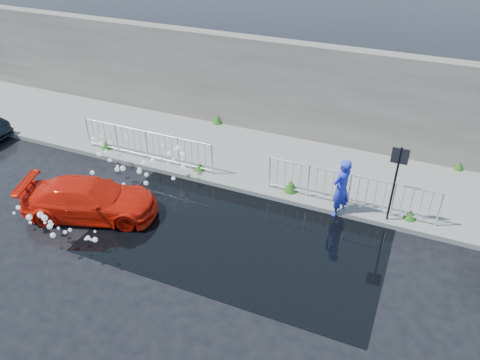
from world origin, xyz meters
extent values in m
plane|color=black|center=(0.00, 0.00, 0.00)|extent=(90.00, 90.00, 0.00)
cube|color=slate|center=(0.00, 5.00, 0.07)|extent=(30.00, 4.00, 0.15)
cube|color=slate|center=(0.00, 3.00, 0.08)|extent=(30.00, 0.25, 0.16)
cube|color=#5C574D|center=(0.00, 7.20, 1.90)|extent=(30.00, 0.60, 3.50)
cube|color=black|center=(0.50, 1.00, 0.01)|extent=(8.00, 5.00, 0.01)
cylinder|color=black|center=(4.20, 3.10, 1.25)|extent=(0.06, 0.06, 2.50)
cube|color=black|center=(4.20, 3.10, 2.25)|extent=(0.45, 0.04, 0.45)
cylinder|color=silver|center=(-6.50, 3.35, 0.70)|extent=(0.05, 0.05, 1.10)
cylinder|color=silver|center=(-1.50, 3.35, 0.70)|extent=(0.05, 0.05, 1.10)
cylinder|color=silver|center=(-4.00, 3.35, 1.22)|extent=(5.00, 0.04, 0.04)
cylinder|color=silver|center=(-4.00, 3.35, 0.27)|extent=(5.00, 0.04, 0.04)
cylinder|color=silver|center=(0.50, 3.35, 0.70)|extent=(0.05, 0.05, 1.10)
cylinder|color=silver|center=(5.50, 3.35, 0.70)|extent=(0.05, 0.05, 1.10)
cylinder|color=silver|center=(3.00, 3.35, 1.22)|extent=(5.00, 0.04, 0.04)
cylinder|color=silver|center=(3.00, 3.35, 0.27)|extent=(5.00, 0.04, 0.04)
cone|color=#1C4211|center=(-5.80, 3.40, 0.33)|extent=(0.40, 0.40, 0.35)
cone|color=#1C4211|center=(-2.00, 3.40, 0.28)|extent=(0.36, 0.36, 0.27)
cone|color=#1C4211|center=(1.20, 3.40, 0.35)|extent=(0.44, 0.44, 0.40)
cone|color=#1C4211|center=(4.80, 3.40, 0.29)|extent=(0.38, 0.38, 0.28)
cone|color=#1C4211|center=(-3.00, 6.90, 0.33)|extent=(0.42, 0.42, 0.37)
cone|color=#1C4211|center=(6.00, 6.90, 0.30)|extent=(0.34, 0.34, 0.30)
sphere|color=white|center=(-3.11, 1.17, 0.27)|extent=(0.07, 0.07, 0.07)
sphere|color=white|center=(-2.70, 2.69, 0.99)|extent=(0.16, 0.16, 0.16)
sphere|color=white|center=(-5.56, 2.92, 0.91)|extent=(0.10, 0.10, 0.10)
sphere|color=white|center=(-2.54, 2.29, 0.89)|extent=(0.08, 0.08, 0.08)
sphere|color=white|center=(-2.09, 2.48, 0.74)|extent=(0.18, 0.18, 0.18)
sphere|color=white|center=(-5.40, 3.24, 1.00)|extent=(0.06, 0.06, 0.06)
sphere|color=white|center=(-5.40, 1.12, 0.28)|extent=(0.11, 0.11, 0.11)
sphere|color=white|center=(-3.06, 1.84, 0.60)|extent=(0.13, 0.13, 0.13)
sphere|color=white|center=(-2.96, 2.60, 0.80)|extent=(0.06, 0.06, 0.06)
sphere|color=white|center=(-4.60, 1.13, 0.26)|extent=(0.14, 0.14, 0.14)
sphere|color=white|center=(-2.68, 3.02, 0.98)|extent=(0.09, 0.09, 0.09)
sphere|color=white|center=(-4.96, 1.54, 0.38)|extent=(0.15, 0.15, 0.15)
sphere|color=white|center=(-3.47, 2.34, 0.67)|extent=(0.14, 0.14, 0.14)
sphere|color=white|center=(-2.16, 1.97, 0.61)|extent=(0.12, 0.12, 0.12)
sphere|color=white|center=(-4.68, 3.19, 0.97)|extent=(0.09, 0.09, 0.09)
sphere|color=white|center=(-5.56, 2.53, 1.01)|extent=(0.13, 0.13, 0.13)
sphere|color=white|center=(-4.54, 1.99, 0.70)|extent=(0.13, 0.13, 0.13)
sphere|color=white|center=(-5.02, 2.08, 0.76)|extent=(0.16, 0.16, 0.16)
sphere|color=white|center=(-4.40, 1.01, 0.33)|extent=(0.08, 0.08, 0.08)
sphere|color=white|center=(-3.60, 1.35, 0.40)|extent=(0.10, 0.10, 0.10)
sphere|color=white|center=(-2.22, 2.69, 0.89)|extent=(0.10, 0.10, 0.10)
sphere|color=white|center=(-5.18, 2.43, 0.96)|extent=(0.15, 0.15, 0.15)
sphere|color=white|center=(-3.17, 3.07, 1.01)|extent=(0.10, 0.10, 0.10)
sphere|color=white|center=(-4.98, 2.39, 0.71)|extent=(0.15, 0.15, 0.15)
sphere|color=white|center=(-2.20, 1.97, 0.59)|extent=(0.07, 0.07, 0.07)
sphere|color=white|center=(-3.16, 2.42, 0.79)|extent=(0.16, 0.16, 0.16)
sphere|color=white|center=(-4.02, 1.94, 0.54)|extent=(0.18, 0.18, 0.18)
sphere|color=white|center=(-2.35, 2.93, 0.92)|extent=(0.17, 0.17, 0.17)
sphere|color=white|center=(-4.19, 1.90, 0.60)|extent=(0.09, 0.09, 0.09)
sphere|color=white|center=(-4.08, 1.73, 0.60)|extent=(0.15, 0.15, 0.15)
sphere|color=white|center=(-3.76, 3.38, 1.05)|extent=(0.07, 0.07, 0.07)
sphere|color=white|center=(-2.56, 2.70, 0.82)|extent=(0.10, 0.10, 0.10)
sphere|color=white|center=(-3.33, 1.87, 0.63)|extent=(0.16, 0.16, 0.16)
sphere|color=white|center=(-3.35, 1.91, 0.69)|extent=(0.11, 0.11, 0.11)
sphere|color=white|center=(-2.92, 1.58, 0.47)|extent=(0.14, 0.14, 0.14)
sphere|color=white|center=(-4.93, 2.58, 0.96)|extent=(0.15, 0.15, 0.15)
sphere|color=white|center=(-2.69, 3.23, 0.92)|extent=(0.18, 0.18, 0.18)
sphere|color=white|center=(-3.77, -1.59, 0.81)|extent=(0.15, 0.15, 0.15)
sphere|color=white|center=(-2.70, -1.14, 0.65)|extent=(0.07, 0.07, 0.07)
sphere|color=white|center=(-4.45, -1.22, 0.73)|extent=(0.17, 0.17, 0.17)
sphere|color=white|center=(-3.35, -1.69, 0.96)|extent=(0.08, 0.08, 0.08)
sphere|color=white|center=(-4.88, -1.24, 0.53)|extent=(0.17, 0.17, 0.17)
sphere|color=white|center=(-3.46, -1.82, 0.79)|extent=(0.14, 0.14, 0.14)
sphere|color=white|center=(-4.13, -1.40, 0.69)|extent=(0.08, 0.08, 0.08)
sphere|color=white|center=(-3.39, -1.31, 0.61)|extent=(0.10, 0.10, 0.10)
sphere|color=white|center=(-5.32, -1.33, 0.61)|extent=(0.08, 0.08, 0.08)
sphere|color=white|center=(-5.17, -1.26, 0.79)|extent=(0.12, 0.12, 0.12)
sphere|color=white|center=(-4.33, -1.00, 0.29)|extent=(0.06, 0.06, 0.06)
sphere|color=white|center=(-4.08, -1.41, 0.86)|extent=(0.17, 0.17, 0.17)
sphere|color=white|center=(-2.95, -1.87, 1.09)|extent=(0.09, 0.09, 0.09)
sphere|color=white|center=(-4.14, -1.23, 0.58)|extent=(0.11, 0.11, 0.11)
sphere|color=white|center=(-2.54, -1.49, 0.70)|extent=(0.06, 0.06, 0.06)
sphere|color=white|center=(-2.68, -1.22, 0.44)|extent=(0.14, 0.14, 0.14)
sphere|color=white|center=(-4.25, -1.73, 0.89)|extent=(0.09, 0.09, 0.09)
sphere|color=white|center=(-2.36, -1.84, 1.05)|extent=(0.07, 0.07, 0.07)
sphere|color=white|center=(-2.44, -1.67, 0.93)|extent=(0.11, 0.11, 0.11)
imported|color=red|center=(-3.86, 0.09, 0.56)|extent=(4.19, 2.74, 1.13)
imported|color=#2A37D6|center=(2.81, 3.00, 0.93)|extent=(0.71, 0.80, 1.85)
camera|label=1|loc=(4.54, -8.40, 8.39)|focal=35.00mm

